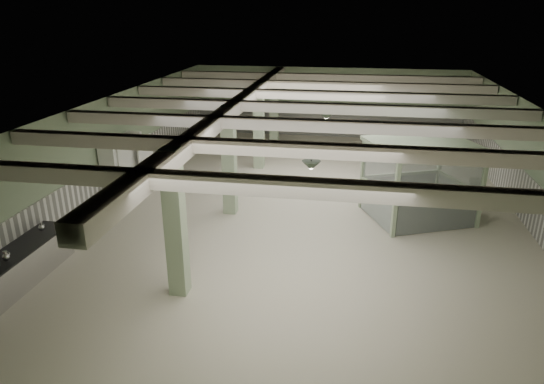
# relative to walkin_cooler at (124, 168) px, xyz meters

# --- Properties ---
(floor) EXTENTS (20.00, 20.00, 0.00)m
(floor) POSITION_rel_walkin_cooler_xyz_m (6.62, 0.16, -1.05)
(floor) COLOR beige
(floor) RESTS_ON ground
(ceiling) EXTENTS (14.00, 20.00, 0.02)m
(ceiling) POSITION_rel_walkin_cooler_xyz_m (6.62, 0.16, 2.55)
(ceiling) COLOR white
(ceiling) RESTS_ON wall_back
(wall_back) EXTENTS (14.00, 0.02, 3.60)m
(wall_back) POSITION_rel_walkin_cooler_xyz_m (6.62, 10.16, 0.75)
(wall_back) COLOR #9AAE8B
(wall_back) RESTS_ON floor
(wall_front) EXTENTS (14.00, 0.02, 3.60)m
(wall_front) POSITION_rel_walkin_cooler_xyz_m (6.62, -9.84, 0.75)
(wall_front) COLOR #9AAE8B
(wall_front) RESTS_ON floor
(wall_left) EXTENTS (0.02, 20.00, 3.60)m
(wall_left) POSITION_rel_walkin_cooler_xyz_m (-0.38, 0.16, 0.75)
(wall_left) COLOR #9AAE8B
(wall_left) RESTS_ON floor
(wall_right) EXTENTS (0.02, 20.00, 3.60)m
(wall_right) POSITION_rel_walkin_cooler_xyz_m (13.62, 0.16, 0.75)
(wall_right) COLOR #9AAE8B
(wall_right) RESTS_ON floor
(wainscot_left) EXTENTS (0.05, 19.90, 1.50)m
(wainscot_left) POSITION_rel_walkin_cooler_xyz_m (-0.35, 0.16, -0.30)
(wainscot_left) COLOR white
(wainscot_left) RESTS_ON floor
(wainscot_right) EXTENTS (0.05, 19.90, 1.50)m
(wainscot_right) POSITION_rel_walkin_cooler_xyz_m (13.60, 0.16, -0.30)
(wainscot_right) COLOR white
(wainscot_right) RESTS_ON floor
(wainscot_back) EXTENTS (13.90, 0.05, 1.50)m
(wainscot_back) POSITION_rel_walkin_cooler_xyz_m (6.62, 10.14, -0.30)
(wainscot_back) COLOR white
(wainscot_back) RESTS_ON floor
(girder) EXTENTS (0.45, 19.90, 0.40)m
(girder) POSITION_rel_walkin_cooler_xyz_m (4.12, 0.16, 2.33)
(girder) COLOR beige
(girder) RESTS_ON ceiling
(beam_a) EXTENTS (13.90, 0.35, 0.32)m
(beam_a) POSITION_rel_walkin_cooler_xyz_m (6.62, -7.34, 2.37)
(beam_a) COLOR beige
(beam_a) RESTS_ON ceiling
(beam_b) EXTENTS (13.90, 0.35, 0.32)m
(beam_b) POSITION_rel_walkin_cooler_xyz_m (6.62, -4.84, 2.37)
(beam_b) COLOR beige
(beam_b) RESTS_ON ceiling
(beam_c) EXTENTS (13.90, 0.35, 0.32)m
(beam_c) POSITION_rel_walkin_cooler_xyz_m (6.62, -2.34, 2.37)
(beam_c) COLOR beige
(beam_c) RESTS_ON ceiling
(beam_d) EXTENTS (13.90, 0.35, 0.32)m
(beam_d) POSITION_rel_walkin_cooler_xyz_m (6.62, 0.16, 2.37)
(beam_d) COLOR beige
(beam_d) RESTS_ON ceiling
(beam_e) EXTENTS (13.90, 0.35, 0.32)m
(beam_e) POSITION_rel_walkin_cooler_xyz_m (6.62, 2.66, 2.37)
(beam_e) COLOR beige
(beam_e) RESTS_ON ceiling
(beam_f) EXTENTS (13.90, 0.35, 0.32)m
(beam_f) POSITION_rel_walkin_cooler_xyz_m (6.62, 5.16, 2.37)
(beam_f) COLOR beige
(beam_f) RESTS_ON ceiling
(beam_g) EXTENTS (13.90, 0.35, 0.32)m
(beam_g) POSITION_rel_walkin_cooler_xyz_m (6.62, 7.66, 2.37)
(beam_g) COLOR beige
(beam_g) RESTS_ON ceiling
(column_a) EXTENTS (0.42, 0.42, 3.60)m
(column_a) POSITION_rel_walkin_cooler_xyz_m (4.12, -5.84, 0.75)
(column_a) COLOR #A1B793
(column_a) RESTS_ON floor
(column_b) EXTENTS (0.42, 0.42, 3.60)m
(column_b) POSITION_rel_walkin_cooler_xyz_m (4.12, -0.84, 0.75)
(column_b) COLOR #A1B793
(column_b) RESTS_ON floor
(column_c) EXTENTS (0.42, 0.42, 3.60)m
(column_c) POSITION_rel_walkin_cooler_xyz_m (4.12, 4.16, 0.75)
(column_c) COLOR #A1B793
(column_c) RESTS_ON floor
(column_d) EXTENTS (0.42, 0.42, 3.60)m
(column_d) POSITION_rel_walkin_cooler_xyz_m (4.12, 8.16, 0.75)
(column_d) COLOR #A1B793
(column_d) RESTS_ON floor
(pendant_front) EXTENTS (0.44, 0.44, 0.22)m
(pendant_front) POSITION_rel_walkin_cooler_xyz_m (7.12, -4.84, 2.00)
(pendant_front) COLOR #2A382A
(pendant_front) RESTS_ON ceiling
(pendant_mid) EXTENTS (0.44, 0.44, 0.22)m
(pendant_mid) POSITION_rel_walkin_cooler_xyz_m (7.12, 0.66, 2.00)
(pendant_mid) COLOR #2A382A
(pendant_mid) RESTS_ON ceiling
(pendant_back) EXTENTS (0.44, 0.44, 0.22)m
(pendant_back) POSITION_rel_walkin_cooler_xyz_m (7.12, 5.66, 2.00)
(pendant_back) COLOR #2A382A
(pendant_back) RESTS_ON ceiling
(pitcher_near) EXTENTS (0.22, 0.23, 0.24)m
(pitcher_near) POSITION_rel_walkin_cooler_xyz_m (0.04, -4.99, -0.03)
(pitcher_near) COLOR silver
(pitcher_near) RESTS_ON prep_counter
(pitcher_far) EXTENTS (0.19, 0.22, 0.26)m
(pitcher_far) POSITION_rel_walkin_cooler_xyz_m (0.22, -6.62, -0.02)
(pitcher_far) COLOR silver
(pitcher_far) RESTS_ON prep_counter
(walkin_cooler) EXTENTS (0.83, 2.29, 2.10)m
(walkin_cooler) POSITION_rel_walkin_cooler_xyz_m (0.00, 0.00, 0.00)
(walkin_cooler) COLOR white
(walkin_cooler) RESTS_ON floor
(guard_booth) EXTENTS (3.91, 3.66, 2.52)m
(guard_booth) POSITION_rel_walkin_cooler_xyz_m (10.23, -0.23, 0.66)
(guard_booth) COLOR #A0B691
(guard_booth) RESTS_ON floor
(filing_cabinet) EXTENTS (0.46, 0.60, 1.19)m
(filing_cabinet) POSITION_rel_walkin_cooler_xyz_m (12.10, 0.35, -0.46)
(filing_cabinet) COLOR #505043
(filing_cabinet) RESTS_ON floor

